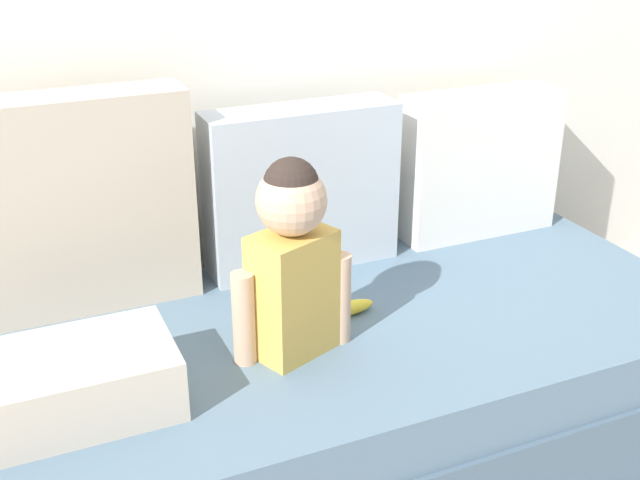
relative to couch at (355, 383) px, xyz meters
name	(u,v)px	position (x,y,z in m)	size (l,w,h in m)	color
ground_plane	(354,441)	(0.00, 0.00, -0.20)	(12.00, 12.00, 0.00)	#B2ADA3
couch	(355,383)	(0.00, 0.00, 0.00)	(2.02, 0.96, 0.41)	#495F70
throw_pillow_left	(83,204)	(-0.63, 0.38, 0.50)	(0.57, 0.16, 0.59)	#C1B29E
throw_pillow_center	(301,188)	(0.00, 0.38, 0.45)	(0.57, 0.16, 0.49)	#B2BCC6
throw_pillow_right	(479,164)	(0.63, 0.38, 0.44)	(0.53, 0.16, 0.47)	silver
toddler	(292,256)	(-0.22, -0.08, 0.47)	(0.31, 0.20, 0.50)	gold
banana	(346,309)	(-0.02, 0.03, 0.23)	(0.17, 0.04, 0.04)	yellow
folded_blanket	(83,381)	(-0.73, -0.12, 0.28)	(0.40, 0.28, 0.15)	beige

